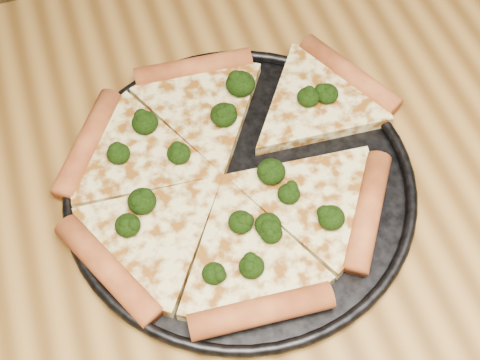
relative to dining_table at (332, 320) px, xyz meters
name	(u,v)px	position (x,y,z in m)	size (l,w,h in m)	color
dining_table	(332,320)	(0.00, 0.00, 0.00)	(1.20, 0.90, 0.75)	olive
pizza_pan	(240,185)	(-0.06, 0.12, 0.10)	(0.34, 0.34, 0.02)	black
pizza	(229,172)	(-0.06, 0.13, 0.11)	(0.36, 0.31, 0.02)	#E0D289
broccoli_florets	(230,165)	(-0.06, 0.14, 0.12)	(0.25, 0.22, 0.02)	black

